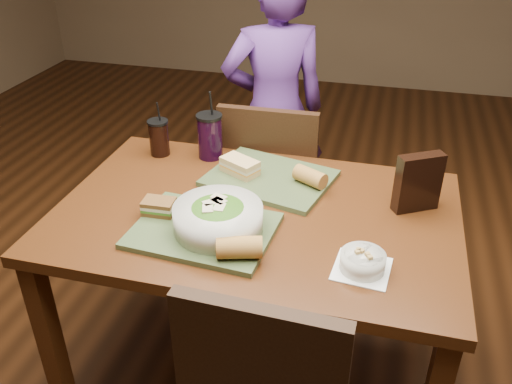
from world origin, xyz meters
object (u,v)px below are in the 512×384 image
soup_bowl (363,261)px  cup_cola (159,137)px  dining_table (256,233)px  sandwich_far (240,166)px  baguette_far (310,177)px  chair_far (272,190)px  salad_bowl (218,217)px  baguette_near (239,247)px  sandwich_near (159,207)px  tray_near (203,230)px  chip_bag (418,183)px  tray_far (270,178)px  diner (274,111)px  cup_berry (210,136)px

soup_bowl → cup_cola: bearing=147.5°
dining_table → sandwich_far: (-0.11, 0.20, 0.14)m
baguette_far → chair_far: bearing=121.2°
salad_bowl → baguette_near: salad_bowl is taller
sandwich_near → tray_near: bearing=-15.7°
chair_far → chip_bag: chip_bag is taller
tray_far → soup_bowl: bearing=-49.6°
diner → sandwich_far: size_ratio=9.01×
dining_table → diner: (-0.16, 0.97, 0.04)m
sandwich_far → baguette_near: 0.50m
dining_table → cup_berry: bearing=128.9°
salad_bowl → baguette_far: salad_bowl is taller
tray_near → cup_berry: 0.52m
tray_far → salad_bowl: size_ratio=1.55×
tray_far → salad_bowl: (-0.07, -0.37, 0.05)m
dining_table → tray_near: tray_near is taller
diner → soup_bowl: diner is taller
diner → cup_cola: bearing=41.5°
soup_bowl → cup_cola: 0.98m
sandwich_near → cup_cola: size_ratio=0.47×
sandwich_near → baguette_far: 0.53m
salad_bowl → cup_berry: (-0.19, 0.49, 0.02)m
tray_far → cup_cola: cup_cola is taller
tray_far → cup_berry: size_ratio=1.56×
baguette_near → sandwich_far: bearing=105.9°
baguette_far → baguette_near: bearing=-104.8°
soup_bowl → sandwich_far: (-0.47, 0.43, 0.02)m
chair_far → diner: size_ratio=0.66×
chair_far → tray_near: bearing=-94.4°
tray_far → salad_bowl: bearing=-101.3°
salad_bowl → sandwich_near: (-0.21, 0.04, -0.02)m
salad_bowl → baguette_near: size_ratio=2.11×
soup_bowl → baguette_near: baguette_near is taller
dining_table → baguette_near: baguette_near is taller
tray_near → baguette_far: bearing=52.6°
cup_berry → soup_bowl: bearing=-41.4°
soup_bowl → sandwich_near: 0.66m
tray_near → soup_bowl: bearing=-6.8°
diner → chair_far: bearing=78.2°
tray_near → baguette_near: 0.19m
chair_far → tray_far: 0.42m
sandwich_near → cup_cola: (-0.18, 0.42, 0.03)m
sandwich_far → cup_berry: (-0.16, 0.13, 0.04)m
sandwich_near → baguette_far: (0.43, 0.30, 0.01)m
sandwich_far → baguette_near: size_ratio=1.21×
sandwich_far → baguette_far: baguette_far is taller
soup_bowl → sandwich_near: size_ratio=1.62×
sandwich_far → chip_bag: bearing=-5.6°
sandwich_far → cup_cola: bearing=164.0°
soup_bowl → cup_cola: (-0.83, 0.53, 0.04)m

